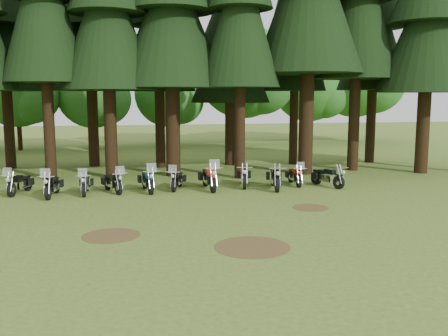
% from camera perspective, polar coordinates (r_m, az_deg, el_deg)
% --- Properties ---
extents(ground, '(120.00, 120.00, 0.00)m').
position_cam_1_polar(ground, '(18.09, -3.04, -5.52)').
color(ground, '#44651A').
rests_on(ground, ground).
extents(pine_back_1, '(4.52, 4.52, 16.22)m').
position_cam_1_polar(pine_back_1, '(32.90, -24.11, 16.98)').
color(pine_back_1, black).
rests_on(pine_back_1, ground).
extents(pine_back_2, '(4.85, 4.85, 16.30)m').
position_cam_1_polar(pine_back_2, '(32.33, -15.22, 17.65)').
color(pine_back_2, black).
rests_on(pine_back_2, ground).
extents(pine_back_3, '(4.35, 4.35, 16.20)m').
position_cam_1_polar(pine_back_3, '(30.90, -7.57, 18.20)').
color(pine_back_3, black).
rests_on(pine_back_3, ground).
extents(pine_back_4, '(4.94, 4.94, 13.78)m').
position_cam_1_polar(pine_back_4, '(31.59, 0.74, 15.38)').
color(pine_back_4, black).
rests_on(pine_back_4, ground).
extents(pine_back_5, '(3.94, 3.94, 16.33)m').
position_cam_1_polar(pine_back_5, '(32.53, 8.21, 17.81)').
color(pine_back_5, black).
rests_on(pine_back_5, ground).
extents(pine_back_6, '(4.59, 4.59, 16.58)m').
position_cam_1_polar(pine_back_6, '(34.58, 16.94, 17.22)').
color(pine_back_6, black).
rests_on(pine_back_6, ground).
extents(decid_2, '(6.72, 6.53, 8.40)m').
position_cam_1_polar(decid_2, '(42.92, -22.24, 8.47)').
color(decid_2, black).
rests_on(decid_2, ground).
extents(decid_3, '(6.12, 5.95, 7.65)m').
position_cam_1_polar(decid_3, '(42.59, -14.46, 8.22)').
color(decid_3, black).
rests_on(decid_3, ground).
extents(decid_4, '(5.93, 5.76, 7.41)m').
position_cam_1_polar(decid_4, '(43.91, -6.07, 8.23)').
color(decid_4, black).
rests_on(decid_4, ground).
extents(decid_5, '(8.45, 8.21, 10.56)m').
position_cam_1_polar(decid_5, '(44.49, 2.77, 10.67)').
color(decid_5, black).
rests_on(decid_5, ground).
extents(decid_6, '(7.06, 6.86, 8.82)m').
position_cam_1_polar(decid_6, '(47.69, 10.14, 9.15)').
color(decid_6, black).
rests_on(decid_6, ground).
extents(decid_7, '(8.44, 8.20, 10.55)m').
position_cam_1_polar(decid_7, '(49.43, 15.30, 10.13)').
color(decid_7, black).
rests_on(decid_7, ground).
extents(dirt_patch_0, '(1.80, 1.80, 0.01)m').
position_cam_1_polar(dirt_patch_0, '(15.99, -12.77, -7.54)').
color(dirt_patch_0, '#4C3D1E').
rests_on(dirt_patch_0, ground).
extents(dirt_patch_1, '(1.40, 1.40, 0.01)m').
position_cam_1_polar(dirt_patch_1, '(19.70, 9.84, -4.49)').
color(dirt_patch_1, '#4C3D1E').
rests_on(dirt_patch_1, ground).
extents(dirt_patch_2, '(2.20, 2.20, 0.01)m').
position_cam_1_polar(dirt_patch_2, '(14.50, 3.25, -8.98)').
color(dirt_patch_2, '#4C3D1E').
rests_on(dirt_patch_2, ground).
extents(motorcycle_0, '(0.86, 2.07, 1.32)m').
position_cam_1_polar(motorcycle_0, '(23.85, -22.33, -1.71)').
color(motorcycle_0, black).
rests_on(motorcycle_0, ground).
extents(motorcycle_1, '(0.52, 2.19, 1.37)m').
position_cam_1_polar(motorcycle_1, '(22.72, -19.05, -1.96)').
color(motorcycle_1, black).
rests_on(motorcycle_1, ground).
extents(motorcycle_2, '(0.38, 2.04, 1.29)m').
position_cam_1_polar(motorcycle_2, '(22.87, -15.56, -1.82)').
color(motorcycle_2, black).
rests_on(motorcycle_2, ground).
extents(motorcycle_3, '(0.98, 2.03, 1.31)m').
position_cam_1_polar(motorcycle_3, '(22.98, -12.58, -1.65)').
color(motorcycle_3, black).
rests_on(motorcycle_3, ground).
extents(motorcycle_4, '(0.58, 2.29, 1.44)m').
position_cam_1_polar(motorcycle_4, '(22.89, -8.72, -1.48)').
color(motorcycle_4, black).
rests_on(motorcycle_4, ground).
extents(motorcycle_5, '(0.87, 2.00, 1.28)m').
position_cam_1_polar(motorcycle_5, '(23.28, -5.38, -1.39)').
color(motorcycle_5, black).
rests_on(motorcycle_5, ground).
extents(motorcycle_6, '(0.47, 2.47, 1.55)m').
position_cam_1_polar(motorcycle_6, '(23.11, -1.71, -1.20)').
color(motorcycle_6, black).
rests_on(motorcycle_6, ground).
extents(motorcycle_7, '(0.63, 2.21, 0.91)m').
position_cam_1_polar(motorcycle_7, '(23.95, 2.33, -1.01)').
color(motorcycle_7, black).
rests_on(motorcycle_7, ground).
extents(motorcycle_8, '(0.60, 2.35, 0.96)m').
position_cam_1_polar(motorcycle_8, '(23.38, 5.86, -1.20)').
color(motorcycle_8, black).
rests_on(motorcycle_8, ground).
extents(motorcycle_9, '(0.40, 2.00, 1.26)m').
position_cam_1_polar(motorcycle_9, '(24.53, 8.09, -0.97)').
color(motorcycle_9, black).
rests_on(motorcycle_9, ground).
extents(motorcycle_10, '(0.92, 2.04, 0.87)m').
position_cam_1_polar(motorcycle_10, '(24.32, 11.71, -1.08)').
color(motorcycle_10, black).
rests_on(motorcycle_10, ground).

